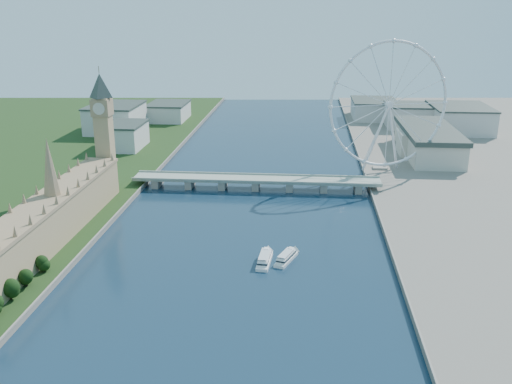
# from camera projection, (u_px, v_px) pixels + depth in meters

# --- Properties ---
(parliament_range) EXTENTS (24.00, 200.00, 70.00)m
(parliament_range) POSITION_uv_depth(u_px,v_px,m) (55.00, 215.00, 392.39)
(parliament_range) COLOR tan
(parliament_range) RESTS_ON ground
(big_ben) EXTENTS (20.02, 20.02, 110.00)m
(big_ben) POSITION_uv_depth(u_px,v_px,m) (103.00, 117.00, 479.82)
(big_ben) COLOR tan
(big_ben) RESTS_ON ground
(westminster_bridge) EXTENTS (220.00, 22.00, 9.50)m
(westminster_bridge) POSITION_uv_depth(u_px,v_px,m) (256.00, 181.00, 508.69)
(westminster_bridge) COLOR gray
(westminster_bridge) RESTS_ON ground
(london_eye) EXTENTS (113.60, 39.12, 124.30)m
(london_eye) POSITION_uv_depth(u_px,v_px,m) (389.00, 105.00, 532.14)
(london_eye) COLOR silver
(london_eye) RESTS_ON ground
(county_hall) EXTENTS (54.00, 144.00, 35.00)m
(county_hall) POSITION_uv_depth(u_px,v_px,m) (427.00, 157.00, 619.50)
(county_hall) COLOR beige
(county_hall) RESTS_ON ground
(city_skyline) EXTENTS (505.00, 280.00, 32.00)m
(city_skyline) POSITION_uv_depth(u_px,v_px,m) (303.00, 117.00, 748.64)
(city_skyline) COLOR beige
(city_skyline) RESTS_ON ground
(tour_boat_near) EXTENTS (9.86, 30.94, 6.74)m
(tour_boat_near) POSITION_uv_depth(u_px,v_px,m) (265.00, 263.00, 362.53)
(tour_boat_near) COLOR white
(tour_boat_near) RESTS_ON ground
(tour_boat_far) EXTENTS (16.57, 29.03, 6.23)m
(tour_boat_far) POSITION_uv_depth(u_px,v_px,m) (286.00, 261.00, 365.39)
(tour_boat_far) COLOR silver
(tour_boat_far) RESTS_ON ground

